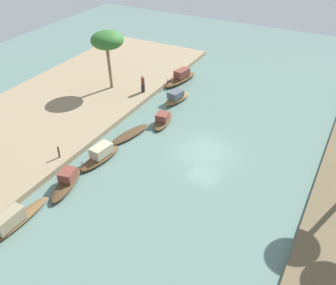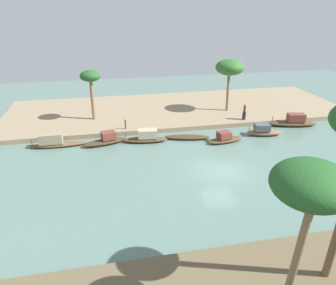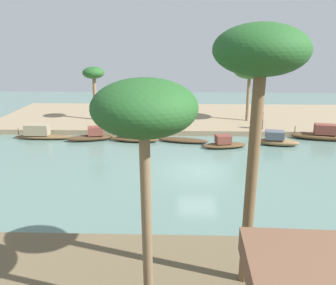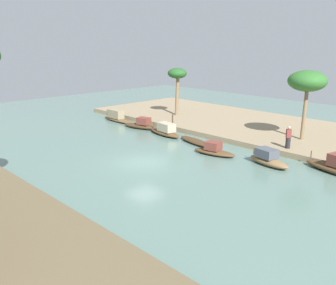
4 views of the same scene
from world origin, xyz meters
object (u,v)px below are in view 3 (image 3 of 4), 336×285
sampan_with_tall_canopy (323,134)px  sampan_with_red_awning (92,136)px  sampan_near_left_bank (224,143)px  sampan_upstream_small (277,140)px  palm_tree_left_far (94,75)px  person_on_near_bank (261,121)px  sampan_midstream (183,140)px  mooring_post (120,123)px  palm_tree_left_near (250,70)px  palm_tree_right_tall (145,113)px  sampan_open_hull (41,134)px  palm_tree_right_short (260,61)px  sampan_foreground (136,136)px

sampan_with_tall_canopy → sampan_with_red_awning: bearing=13.8°
sampan_near_left_bank → sampan_upstream_small: size_ratio=1.02×
palm_tree_left_far → person_on_near_bank: bearing=167.5°
sampan_midstream → mooring_post: mooring_post is taller
sampan_upstream_small → palm_tree_left_near: palm_tree_left_near is taller
palm_tree_right_tall → mooring_post: bearing=-78.8°
sampan_with_tall_canopy → sampan_with_red_awning: 19.29m
sampan_near_left_bank → palm_tree_right_tall: 19.31m
person_on_near_bank → palm_tree_right_tall: size_ratio=0.26×
sampan_with_tall_canopy → sampan_near_left_bank: (8.52, 2.48, -0.12)m
sampan_near_left_bank → mooring_post: bearing=-34.9°
sampan_with_tall_canopy → person_on_near_bank: 5.14m
person_on_near_bank → palm_tree_left_far: 16.30m
sampan_with_red_awning → mooring_post: 3.16m
palm_tree_left_far → palm_tree_left_near: bearing=180.0°
sampan_with_red_awning → person_on_near_bank: bearing=176.1°
sampan_open_hull → palm_tree_left_far: size_ratio=0.97×
mooring_post → palm_tree_right_tall: palm_tree_right_tall is taller
sampan_midstream → palm_tree_right_short: 19.24m
palm_tree_right_short → sampan_upstream_small: bearing=-108.2°
sampan_near_left_bank → palm_tree_right_short: (1.36, 16.25, 7.23)m
palm_tree_right_short → sampan_foreground: bearing=-72.2°
sampan_midstream → palm_tree_right_short: palm_tree_right_short is taller
mooring_post → sampan_near_left_bank: bearing=155.0°
sampan_with_tall_canopy → sampan_foreground: size_ratio=1.21×
sampan_midstream → palm_tree_left_far: 11.59m
sampan_open_hull → person_on_near_bank: person_on_near_bank is taller
sampan_foreground → sampan_open_hull: bearing=3.4°
sampan_near_left_bank → person_on_near_bank: person_on_near_bank is taller
palm_tree_right_tall → sampan_with_red_awning: bearing=-72.0°
sampan_with_tall_canopy → sampan_near_left_bank: 8.88m
sampan_open_hull → palm_tree_right_short: size_ratio=0.61×
sampan_with_tall_canopy → sampan_open_hull: bearing=12.5°
person_on_near_bank → palm_tree_right_tall: bearing=14.9°
mooring_post → palm_tree_left_near: bearing=-163.0°
sampan_foreground → sampan_with_red_awning: (3.68, -0.19, -0.05)m
sampan_upstream_small → mooring_post: bearing=-3.6°
sampan_upstream_small → palm_tree_left_near: 8.49m
sampan_with_red_awning → palm_tree_left_near: 15.92m
palm_tree_left_near → palm_tree_right_short: palm_tree_right_short is taller
sampan_near_left_bank → sampan_foreground: 7.23m
palm_tree_right_tall → sampan_open_hull: bearing=-61.6°
sampan_with_red_awning → palm_tree_left_near: palm_tree_left_near is taller
sampan_foreground → palm_tree_left_near: bearing=-141.6°
sampan_midstream → sampan_with_red_awning: 7.57m
sampan_foreground → palm_tree_right_tall: size_ratio=0.61×
sampan_with_red_awning → palm_tree_right_short: palm_tree_right_short is taller
sampan_midstream → sampan_with_tall_canopy: bearing=-162.5°
palm_tree_right_tall → palm_tree_right_short: palm_tree_right_short is taller
sampan_midstream → person_on_near_bank: size_ratio=2.50×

